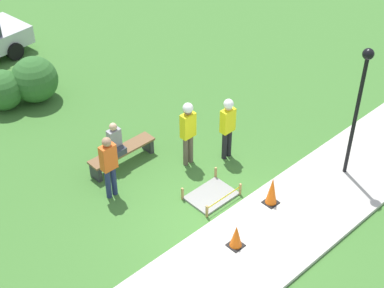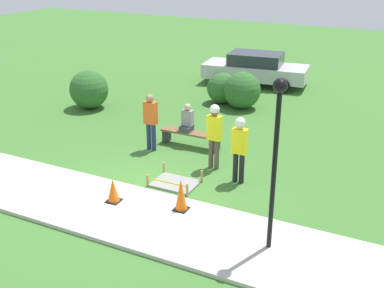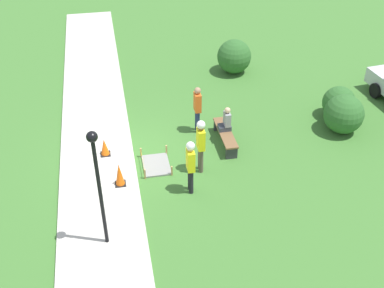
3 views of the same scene
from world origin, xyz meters
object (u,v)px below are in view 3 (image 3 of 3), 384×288
object	(u,v)px
traffic_cone_near_patch	(105,147)
worker_assistant	(201,141)
person_seated_on_bench	(226,121)
bystander_in_orange_shirt	(197,107)
worker_supervisor	(191,162)
traffic_cone_far_patch	(119,174)
park_bench	(225,135)
lamppost_near	(97,173)

from	to	relation	value
traffic_cone_near_patch	worker_assistant	world-z (taller)	worker_assistant
person_seated_on_bench	bystander_in_orange_shirt	world-z (taller)	bystander_in_orange_shirt
worker_supervisor	bystander_in_orange_shirt	size ratio (longest dim) A/B	1.03
worker_assistant	bystander_in_orange_shirt	xyz separation A→B (m)	(-2.30, 0.37, -0.14)
traffic_cone_far_patch	park_bench	bearing A→B (deg)	113.42
traffic_cone_far_patch	worker_assistant	size ratio (longest dim) A/B	0.41
worker_assistant	person_seated_on_bench	bearing A→B (deg)	140.40
traffic_cone_far_patch	bystander_in_orange_shirt	xyz separation A→B (m)	(-2.64, 3.02, 0.54)
traffic_cone_near_patch	worker_assistant	size ratio (longest dim) A/B	0.32
lamppost_near	park_bench	bearing A→B (deg)	132.66
lamppost_near	traffic_cone_far_patch	bearing A→B (deg)	167.23
traffic_cone_near_patch	person_seated_on_bench	size ratio (longest dim) A/B	0.70
worker_assistant	traffic_cone_far_patch	bearing A→B (deg)	-82.88
person_seated_on_bench	bystander_in_orange_shirt	bearing A→B (deg)	-133.76
traffic_cone_far_patch	lamppost_near	xyz separation A→B (m)	(2.37, -0.54, 2.01)
worker_assistant	bystander_in_orange_shirt	size ratio (longest dim) A/B	1.06
person_seated_on_bench	lamppost_near	size ratio (longest dim) A/B	0.24
worker_supervisor	traffic_cone_far_patch	bearing A→B (deg)	-106.30
traffic_cone_near_patch	worker_supervisor	distance (m)	3.50
traffic_cone_near_patch	park_bench	xyz separation A→B (m)	(0.02, 4.22, -0.05)
lamppost_near	worker_assistant	bearing A→B (deg)	130.19
bystander_in_orange_shirt	worker_assistant	bearing A→B (deg)	-9.02
person_seated_on_bench	worker_assistant	xyz separation A→B (m)	(1.48, -1.23, 0.33)
traffic_cone_near_patch	lamppost_near	xyz separation A→B (m)	(4.05, -0.15, 2.10)
worker_assistant	worker_supervisor	bearing A→B (deg)	-28.31
bystander_in_orange_shirt	lamppost_near	bearing A→B (deg)	-35.43
worker_supervisor	worker_assistant	world-z (taller)	worker_assistant
traffic_cone_far_patch	traffic_cone_near_patch	bearing A→B (deg)	-166.98
worker_assistant	park_bench	bearing A→B (deg)	138.49
traffic_cone_near_patch	traffic_cone_far_patch	world-z (taller)	traffic_cone_far_patch
traffic_cone_far_patch	worker_supervisor	xyz separation A→B (m)	(0.63, 2.14, 0.63)
traffic_cone_near_patch	worker_assistant	bearing A→B (deg)	66.10
traffic_cone_far_patch	worker_assistant	world-z (taller)	worker_assistant
park_bench	worker_supervisor	bearing A→B (deg)	-36.50
person_seated_on_bench	lamppost_near	bearing A→B (deg)	-46.59
traffic_cone_far_patch	bystander_in_orange_shirt	distance (m)	4.05
person_seated_on_bench	worker_supervisor	bearing A→B (deg)	-35.52
person_seated_on_bench	bystander_in_orange_shirt	size ratio (longest dim) A/B	0.49
worker_supervisor	lamppost_near	size ratio (longest dim) A/B	0.51
person_seated_on_bench	bystander_in_orange_shirt	distance (m)	1.21
park_bench	traffic_cone_near_patch	bearing A→B (deg)	-90.30
bystander_in_orange_shirt	worker_supervisor	bearing A→B (deg)	-15.13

